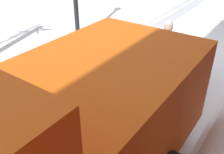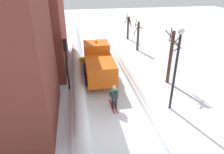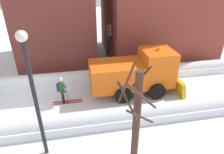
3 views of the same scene
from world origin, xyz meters
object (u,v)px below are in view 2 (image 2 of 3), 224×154
plow_truck (98,63)px  bare_tree_near (171,56)px  bare_tree_mid (138,36)px  bare_tree_far (128,27)px  street_lamp (177,61)px  traffic_light_pole (66,55)px  skier (114,96)px

plow_truck → bare_tree_near: (5.75, -1.81, 0.92)m
plow_truck → bare_tree_mid: bearing=50.6°
bare_tree_far → bare_tree_near: bearing=-89.7°
street_lamp → bare_tree_mid: street_lamp is taller
street_lamp → bare_tree_far: bearing=85.5°
bare_tree_near → bare_tree_mid: bearing=91.0°
plow_truck → bare_tree_far: bare_tree_far is taller
bare_tree_mid → bare_tree_far: bearing=89.2°
traffic_light_pole → bare_tree_mid: size_ratio=1.11×
bare_tree_near → bare_tree_far: bearing=90.3°
plow_truck → bare_tree_far: (5.68, 11.83, 0.24)m
bare_tree_mid → bare_tree_far: (0.07, 5.02, -0.12)m
street_lamp → bare_tree_mid: bearing=84.0°
traffic_light_pole → bare_tree_near: bare_tree_near is taller
traffic_light_pole → bare_tree_near: (8.35, -0.38, -0.52)m
traffic_light_pole → street_lamp: bearing=-30.2°
skier → bare_tree_far: bare_tree_far is taller
bare_tree_mid → bare_tree_near: bearing=-89.0°
bare_tree_near → traffic_light_pole: bearing=177.4°
plow_truck → traffic_light_pole: size_ratio=1.44×
bare_tree_mid → skier: bearing=-113.8°
plow_truck → bare_tree_mid: bare_tree_mid is taller
street_lamp → bare_tree_far: street_lamp is taller
traffic_light_pole → street_lamp: size_ratio=0.74×
bare_tree_near → bare_tree_mid: bare_tree_near is taller
bare_tree_near → skier: bearing=-150.4°
plow_truck → traffic_light_pole: bearing=-151.2°
bare_tree_mid → bare_tree_far: bare_tree_mid is taller
traffic_light_pole → bare_tree_mid: bearing=45.1°
street_lamp → bare_tree_far: 17.43m
skier → bare_tree_mid: bearing=66.2°
skier → bare_tree_mid: bare_tree_mid is taller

